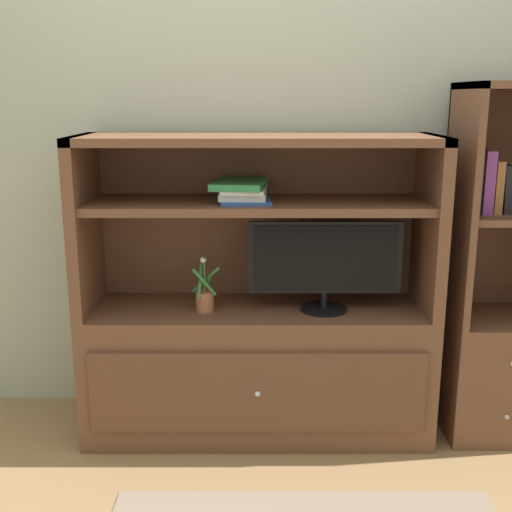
# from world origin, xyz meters

# --- Properties ---
(ground_plane) EXTENTS (8.00, 8.00, 0.00)m
(ground_plane) POSITION_xyz_m (0.00, 0.00, 0.00)
(ground_plane) COLOR #99754C
(painted_rear_wall) EXTENTS (6.00, 0.10, 2.80)m
(painted_rear_wall) POSITION_xyz_m (0.00, 0.75, 1.40)
(painted_rear_wall) COLOR #ADB29E
(painted_rear_wall) RESTS_ON ground_plane
(media_console) EXTENTS (1.55, 0.51, 1.36)m
(media_console) POSITION_xyz_m (0.00, 0.41, 0.45)
(media_console) COLOR brown
(media_console) RESTS_ON ground_plane
(tv_monitor) EXTENTS (0.67, 0.21, 0.40)m
(tv_monitor) POSITION_xyz_m (0.29, 0.36, 0.82)
(tv_monitor) COLOR black
(tv_monitor) RESTS_ON media_console
(potted_plant) EXTENTS (0.13, 0.09, 0.24)m
(potted_plant) POSITION_xyz_m (-0.23, 0.35, 0.65)
(potted_plant) COLOR #B26642
(potted_plant) RESTS_ON media_console
(magazine_stack) EXTENTS (0.26, 0.35, 0.09)m
(magazine_stack) POSITION_xyz_m (-0.07, 0.41, 1.12)
(magazine_stack) COLOR #2D519E
(magazine_stack) RESTS_ON media_console
(bookshelf_tall) EXTENTS (0.45, 0.43, 1.58)m
(bookshelf_tall) POSITION_xyz_m (1.08, 0.41, 0.53)
(bookshelf_tall) COLOR brown
(bookshelf_tall) RESTS_ON ground_plane
(upright_book_row) EXTENTS (0.16, 0.16, 0.27)m
(upright_book_row) POSITION_xyz_m (0.99, 0.40, 1.15)
(upright_book_row) COLOR black
(upright_book_row) RESTS_ON bookshelf_tall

